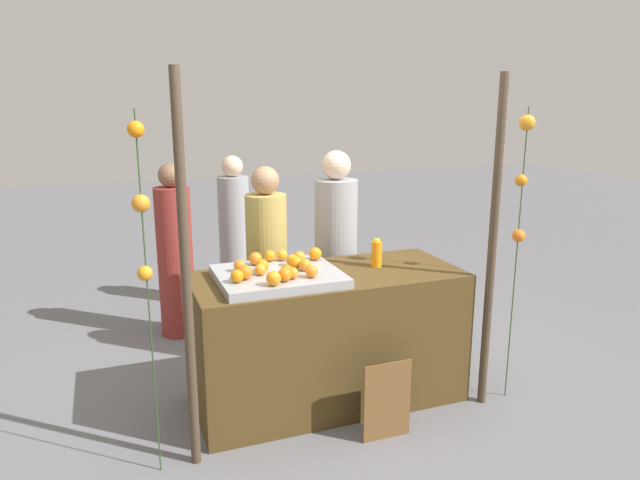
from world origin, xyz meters
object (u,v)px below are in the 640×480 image
at_px(orange_1, 274,278).
at_px(juice_bottle, 377,254).
at_px(vendor_right, 336,263).
at_px(stall_counter, 328,337).
at_px(vendor_left, 267,274).
at_px(chalkboard_sign, 387,401).
at_px(orange_0, 237,276).

height_order(orange_1, juice_bottle, juice_bottle).
bearing_deg(vendor_right, juice_bottle, -84.91).
bearing_deg(stall_counter, vendor_left, 108.03).
height_order(juice_bottle, chalkboard_sign, juice_bottle).
xyz_separation_m(orange_1, juice_bottle, (0.85, 0.34, -0.01)).
xyz_separation_m(chalkboard_sign, vendor_left, (-0.39, 1.31, 0.49)).
bearing_deg(stall_counter, juice_bottle, 6.27).
bearing_deg(juice_bottle, vendor_right, 95.09).
relative_size(orange_0, orange_1, 0.88).
distance_m(orange_0, vendor_left, 1.01).
bearing_deg(stall_counter, chalkboard_sign, -75.15).
height_order(chalkboard_sign, vendor_left, vendor_left).
bearing_deg(chalkboard_sign, vendor_left, 106.58).
distance_m(stall_counter, orange_1, 0.79).
distance_m(chalkboard_sign, vendor_right, 1.38).
relative_size(stall_counter, juice_bottle, 9.05).
height_order(juice_bottle, vendor_left, vendor_left).
distance_m(stall_counter, chalkboard_sign, 0.65).
bearing_deg(stall_counter, orange_0, -166.18).
bearing_deg(orange_1, juice_bottle, 21.80).
bearing_deg(stall_counter, orange_1, -147.41).
bearing_deg(juice_bottle, vendor_left, 132.63).
relative_size(orange_1, vendor_left, 0.06).
relative_size(chalkboard_sign, vendor_left, 0.33).
relative_size(juice_bottle, chalkboard_sign, 0.39).
xyz_separation_m(juice_bottle, vendor_left, (-0.61, 0.67, -0.28)).
relative_size(orange_1, juice_bottle, 0.45).
relative_size(stall_counter, orange_0, 22.66).
xyz_separation_m(stall_counter, vendor_left, (-0.23, 0.71, 0.28)).
xyz_separation_m(orange_1, vendor_left, (0.23, 1.00, -0.29)).
height_order(vendor_left, vendor_right, vendor_right).
distance_m(stall_counter, vendor_left, 0.79).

